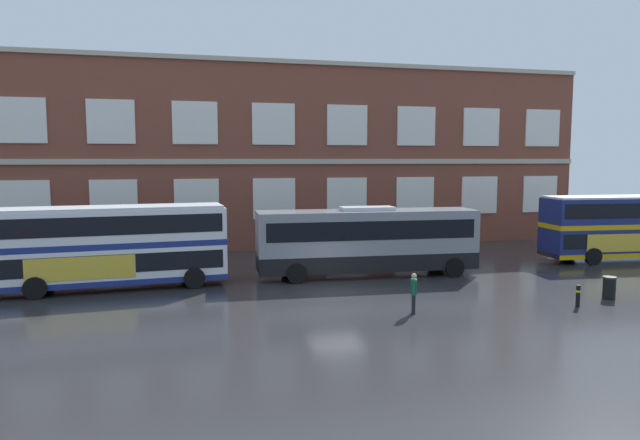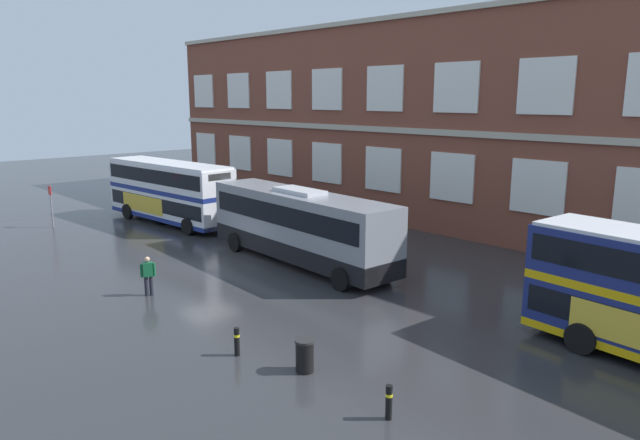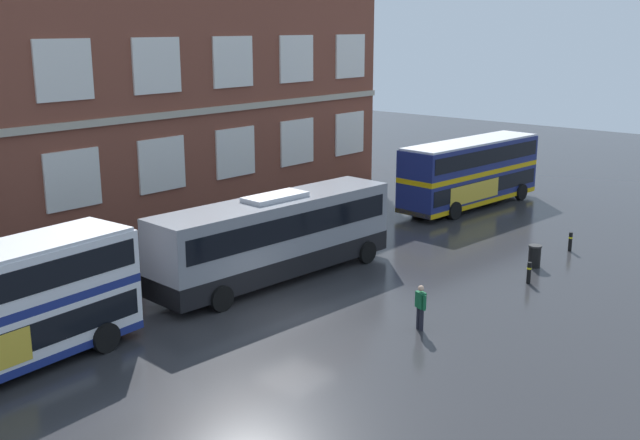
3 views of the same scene
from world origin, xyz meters
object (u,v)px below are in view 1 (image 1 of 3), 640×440
double_decker_middle (629,226)px  station_litter_bin (609,288)px  safety_bollard_east (578,296)px  touring_coach (367,241)px  double_decker_near (111,245)px  waiting_passenger (414,292)px

double_decker_middle → station_litter_bin: (-8.64, -8.41, -1.63)m
station_litter_bin → safety_bollard_east: (-2.34, -0.86, -0.03)m
double_decker_middle → touring_coach: (-17.68, -0.64, -0.24)m
double_decker_middle → station_litter_bin: size_ratio=10.85×
double_decker_middle → touring_coach: 17.69m
double_decker_near → double_decker_middle: size_ratio=1.00×
touring_coach → station_litter_bin: 12.00m
double_decker_middle → touring_coach: bearing=-177.9°
double_decker_middle → waiting_passenger: (-18.34, -8.57, -1.22)m
double_decker_middle → safety_bollard_east: size_ratio=11.76×
double_decker_near → touring_coach: bearing=-0.4°
double_decker_middle → touring_coach: double_decker_middle is taller
station_litter_bin → safety_bollard_east: 2.49m
station_litter_bin → waiting_passenger: bearing=-179.1°
waiting_passenger → double_decker_near: bearing=147.4°
double_decker_middle → safety_bollard_east: (-10.97, -9.26, -1.66)m
double_decker_middle → waiting_passenger: double_decker_middle is taller
double_decker_near → waiting_passenger: (12.56, -8.02, -1.22)m
safety_bollard_east → double_decker_near: bearing=156.4°
double_decker_middle → waiting_passenger: bearing=-155.0°
double_decker_near → double_decker_middle: 30.91m
double_decker_near → touring_coach: 13.23m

